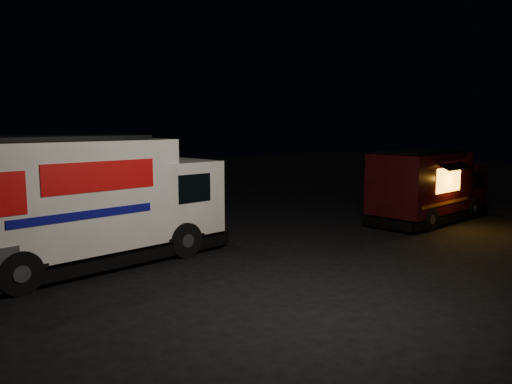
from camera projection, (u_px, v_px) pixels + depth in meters
name	position (u px, v px, depth m)	size (l,w,h in m)	color
ground	(296.00, 259.00, 14.08)	(80.00, 80.00, 0.00)	black
white_truck	(91.00, 201.00, 13.32)	(7.68, 2.62, 3.48)	white
red_truck	(430.00, 185.00, 19.46)	(6.00, 2.21, 2.79)	#3D0B11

